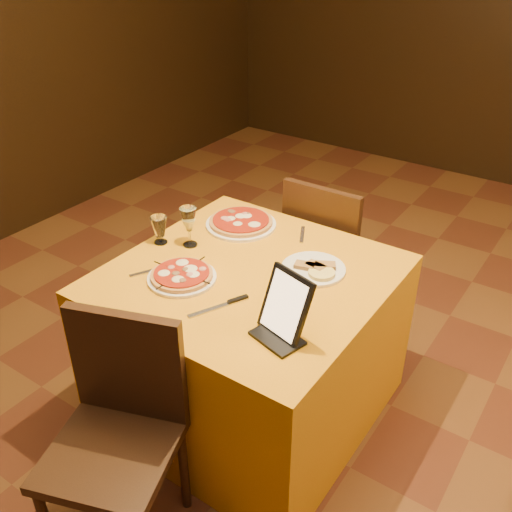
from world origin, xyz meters
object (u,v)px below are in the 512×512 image
Objects in this scene: pizza_far at (241,223)px; pizza_near at (182,276)px; main_table at (249,343)px; wine_glass at (189,227)px; tablet at (286,305)px; chair_main_near at (111,453)px; water_glass at (160,230)px; chair_main_far at (334,253)px.

pizza_near is at bearing -81.70° from pizza_far.
pizza_near is 0.84× the size of pizza_far.
main_table is 5.79× the size of wine_glass.
main_table is at bearing 158.28° from tablet.
wine_glass reaches higher than pizza_far.
water_glass is (-0.48, 0.81, 0.36)m from chair_main_near.
chair_main_far is 1.02m from water_glass.
chair_main_far reaches higher than pizza_far.
chair_main_near is at bearing -72.50° from pizza_near.
chair_main_near is 1.00× the size of chair_main_far.
main_table is 0.81m from chair_main_far.
chair_main_near is 1.63m from chair_main_far.
pizza_far is 0.30m from wine_glass.
chair_main_near is 4.79× the size of wine_glass.
pizza_near is 0.54m from tablet.
wine_glass is at bearing 25.38° from water_glass.
main_table is 0.59m from wine_glass.
main_table is 8.46× the size of water_glass.
chair_main_far is 1.18m from tablet.
chair_main_far is at bearing 70.49° from chair_main_near.
water_glass reaches higher than pizza_near.
water_glass is (-0.48, -0.82, 0.36)m from chair_main_far.
pizza_far is (-0.27, 0.32, 0.39)m from main_table.
main_table is 0.65m from tablet.
chair_main_far is at bearing 78.74° from pizza_near.
tablet is at bearing -15.85° from water_glass.
main_table is 0.65m from water_glass.
chair_main_far is at bearing 122.52° from tablet.
water_glass is at bearing 147.79° from pizza_near.
chair_main_near is 3.73× the size of tablet.
pizza_near reaches higher than main_table.
chair_main_near is 1.01m from wine_glass.
chair_main_far is (0.00, 1.63, 0.00)m from chair_main_near.
tablet is at bearing -43.37° from pizza_far.
water_glass is at bearing 59.70° from chair_main_far.
tablet is (0.69, -0.29, 0.03)m from wine_glass.
water_glass is 0.53× the size of tablet.
wine_glass is 1.46× the size of water_glass.
main_table is at bearing 2.10° from water_glass.
chair_main_near and chair_main_far have the same top height.
chair_main_near is 0.73m from pizza_near.
wine_glass is (-0.35, 0.87, 0.39)m from chair_main_near.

